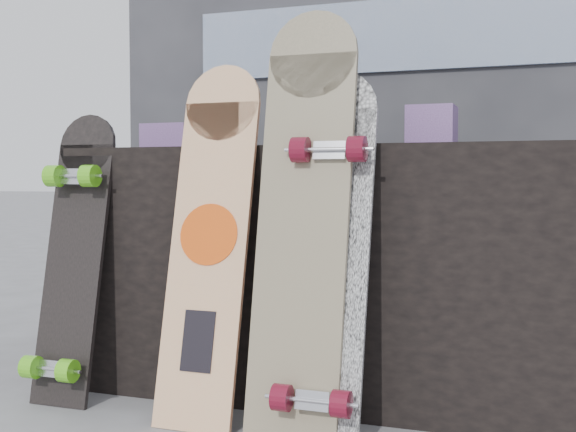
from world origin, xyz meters
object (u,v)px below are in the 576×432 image
at_px(vendor_table, 324,269).
at_px(longboard_geisha, 210,230).
at_px(longboard_celtic, 304,206).
at_px(longboard_cascadia, 327,247).
at_px(skateboard_dark, 72,253).

xyz_separation_m(vendor_table, longboard_geisha, (-0.23, -0.39, 0.15)).
bearing_deg(longboard_celtic, longboard_geisha, 174.21).
relative_size(vendor_table, longboard_celtic, 1.36).
distance_m(vendor_table, longboard_cascadia, 0.46).
bearing_deg(vendor_table, longboard_celtic, -80.78).
bearing_deg(longboard_cascadia, vendor_table, 107.76).
bearing_deg(longboard_celtic, vendor_table, 99.22).
relative_size(longboard_celtic, longboard_cascadia, 1.17).
bearing_deg(longboard_celtic, longboard_cascadia, -8.89).
bearing_deg(vendor_table, longboard_geisha, -120.59).
relative_size(vendor_table, longboard_cascadia, 1.59).
bearing_deg(longboard_geisha, longboard_celtic, -5.79).
xyz_separation_m(longboard_cascadia, skateboard_dark, (-0.85, 0.05, -0.05)).
height_order(vendor_table, skateboard_dark, skateboard_dark).
relative_size(longboard_cascadia, skateboard_dark, 1.10).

